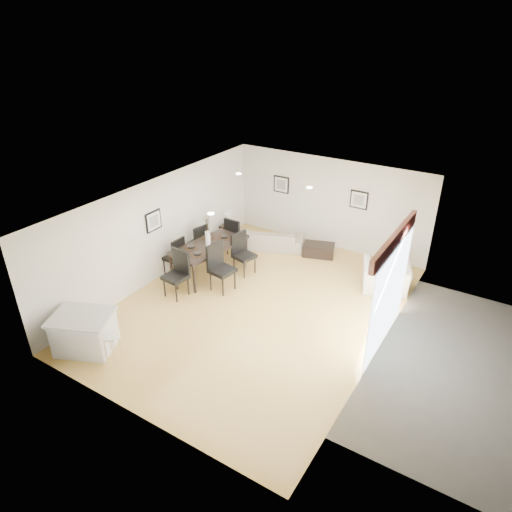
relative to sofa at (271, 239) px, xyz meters
The scene contains 26 objects.
ground 3.23m from the sofa, 65.37° to the right, with size 8.00×8.00×0.00m, color #DBB15A.
wall_back 2.02m from the sofa, 38.72° to the left, with size 6.00×0.04×2.70m, color silver.
wall_front 7.13m from the sofa, 79.04° to the right, with size 6.00×0.04×2.70m, color silver.
wall_left 3.53m from the sofa, 119.56° to the right, with size 0.04×8.00×2.70m, color silver.
wall_right 5.34m from the sofa, 33.97° to the right, with size 0.04×8.00×2.70m, color silver.
ceiling 4.02m from the sofa, 65.37° to the right, with size 6.00×8.00×0.02m, color white.
sofa is the anchor object (origin of this frame).
armchair 3.72m from the sofa, ahead, with size 1.15×1.00×0.75m, color #EFE4CE.
dining_table 2.35m from the sofa, 106.09° to the right, with size 1.30×2.15×0.84m.
dining_chair_wnear 3.06m from the sofa, 116.49° to the right, with size 0.48×0.48×1.07m.
dining_chair_wfar 2.22m from the sofa, 128.17° to the right, with size 0.58×0.58×1.07m.
dining_chair_enear 2.74m from the sofa, 88.60° to the right, with size 0.63×0.63×1.24m.
dining_chair_efar 1.72m from the sofa, 87.42° to the right, with size 0.62×0.62×1.14m.
dining_chair_head 3.54m from the sofa, 100.30° to the right, with size 0.58×0.58×1.19m.
dining_chair_foot 1.22m from the sofa, 123.73° to the right, with size 0.55×0.55×1.16m.
vase 2.47m from the sofa, 106.09° to the right, with size 1.00×1.57×0.83m.
coffee_table 1.49m from the sofa, 11.81° to the left, with size 0.89×0.53×0.36m, color black.
side_table 1.36m from the sofa, 165.51° to the right, with size 0.42×0.42×0.56m, color black.
table_lamp 1.46m from the sofa, 165.51° to the right, with size 0.21×0.21×0.40m.
cushion 3.65m from the sofa, 10.29° to the right, with size 0.31×0.10×0.31m, color maroon.
kitchen_island 6.22m from the sofa, 98.22° to the right, with size 1.47×1.33×0.84m.
bar_stool 6.16m from the sofa, 90.54° to the right, with size 0.31×0.31×0.67m.
framed_print_back_left 1.74m from the sofa, 103.92° to the left, with size 0.52×0.04×0.52m.
framed_print_back_right 2.82m from the sofa, 25.00° to the left, with size 0.52×0.04×0.52m.
framed_print_left_wall 3.78m from the sofa, 117.53° to the right, with size 0.04×0.52×0.52m.
sliding_door 5.22m from the sofa, 31.42° to the right, with size 0.12×2.70×2.57m.
Camera 1 is at (4.83, -7.82, 6.23)m, focal length 32.00 mm.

